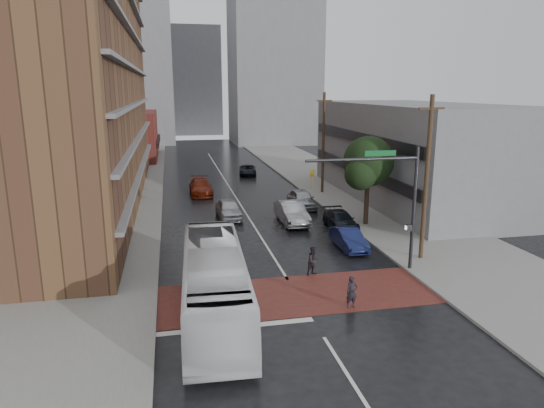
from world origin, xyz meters
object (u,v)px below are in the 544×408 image
pedestrian_a (352,292)px  pedestrian_b (314,261)px  transit_bus (215,283)px  car_parked_near (349,239)px  car_parked_mid (341,220)px  car_travel_b (292,213)px  car_travel_c (201,187)px  car_travel_a (229,209)px  suv_travel (248,170)px  car_parked_far (302,199)px

pedestrian_a → pedestrian_b: bearing=92.5°
transit_bus → pedestrian_a: bearing=-1.6°
car_parked_near → car_parked_mid: bearing=76.5°
car_travel_b → car_travel_c: size_ratio=0.97×
car_travel_a → car_travel_c: car_travel_a is taller
car_travel_c → car_travel_a: bearing=-81.2°
pedestrian_a → car_travel_a: size_ratio=0.35×
transit_bus → car_travel_c: bearing=90.5°
transit_bus → car_travel_c: size_ratio=2.20×
car_travel_c → pedestrian_b: bearing=-78.8°
car_travel_a → car_travel_c: 9.83m
car_travel_b → suv_travel: bearing=89.0°
transit_bus → suv_travel: (7.44, 37.21, -1.02)m
car_parked_near → car_parked_far: bearing=89.8°
pedestrian_a → car_parked_near: 8.99m
transit_bus → car_travel_c: 27.06m
car_travel_b → car_travel_a: bearing=150.7°
pedestrian_b → car_parked_mid: pedestrian_b is taller
car_travel_c → suv_travel: 12.01m
car_parked_near → car_parked_mid: size_ratio=0.92×
car_travel_a → car_travel_c: (-1.62, 9.70, -0.01)m
car_travel_b → car_parked_far: (2.15, 4.87, -0.06)m
pedestrian_a → suv_travel: bearing=83.9°
car_travel_c → car_parked_mid: bearing=-57.3°
pedestrian_b → car_travel_a: 13.71m
pedestrian_b → car_travel_a: bearing=80.9°
car_parked_mid → car_parked_far: 7.17m
car_parked_mid → transit_bus: bearing=-129.5°
car_travel_b → car_travel_c: car_travel_b is taller
pedestrian_a → car_travel_a: (-3.79, 17.82, -0.02)m
car_travel_c → suv_travel: size_ratio=1.21×
transit_bus → car_travel_a: size_ratio=2.57×
car_travel_b → car_parked_mid: 3.93m
car_travel_b → car_travel_c: (-6.28, 12.23, -0.08)m
car_travel_b → car_parked_near: car_travel_b is taller
suv_travel → car_parked_far: 17.67m
pedestrian_a → car_parked_near: pedestrian_a is taller
car_travel_a → car_parked_near: size_ratio=1.11×
transit_bus → car_travel_b: size_ratio=2.27×
transit_bus → car_travel_c: (1.08, 27.02, -0.86)m
transit_bus → car_travel_b: 16.55m
pedestrian_a → car_parked_mid: pedestrian_a is taller
car_travel_c → car_parked_near: car_travel_c is taller
car_travel_a → car_travel_b: 5.31m
transit_bus → pedestrian_a: (6.49, -0.50, -0.83)m
transit_bus → car_travel_b: transit_bus is taller
car_travel_b → transit_bus: bearing=-117.3°
pedestrian_a → car_travel_a: 18.22m
car_travel_b → car_parked_mid: size_ratio=1.15×
car_travel_a → car_parked_mid: bearing=-32.6°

